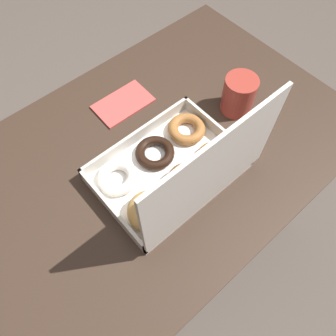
% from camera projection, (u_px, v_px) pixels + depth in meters
% --- Properties ---
extents(ground_plane, '(8.00, 8.00, 0.00)m').
position_uv_depth(ground_plane, '(145.00, 249.00, 1.46)').
color(ground_plane, '#564C44').
extents(dining_table, '(1.26, 0.72, 0.72)m').
position_uv_depth(dining_table, '(132.00, 188.00, 0.92)').
color(dining_table, '#38281E').
rests_on(dining_table, ground_plane).
extents(donut_box, '(0.35, 0.26, 0.30)m').
position_uv_depth(donut_box, '(176.00, 173.00, 0.77)').
color(donut_box, white).
rests_on(donut_box, dining_table).
extents(coffee_mug, '(0.09, 0.09, 0.11)m').
position_uv_depth(coffee_mug, '(239.00, 94.00, 0.89)').
color(coffee_mug, '#A3382D').
rests_on(coffee_mug, dining_table).
extents(paper_napkin, '(0.16, 0.10, 0.01)m').
position_uv_depth(paper_napkin, '(123.00, 103.00, 0.94)').
color(paper_napkin, '#CC4C47').
rests_on(paper_napkin, dining_table).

